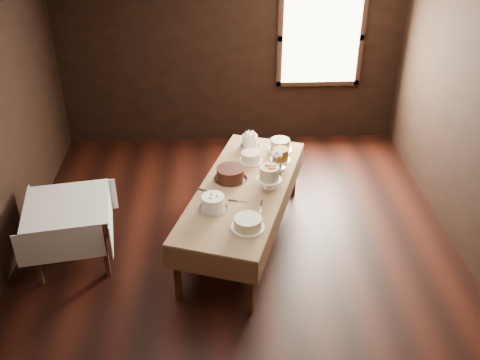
% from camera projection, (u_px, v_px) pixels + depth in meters
% --- Properties ---
extents(floor, '(5.00, 6.00, 0.01)m').
position_uv_depth(floor, '(241.00, 262.00, 6.12)').
color(floor, black).
rests_on(floor, ground).
extents(ceiling, '(5.00, 6.00, 0.01)m').
position_uv_depth(ceiling, '(241.00, 7.00, 4.64)').
color(ceiling, beige).
rests_on(ceiling, wall_back).
extents(wall_back, '(5.00, 0.02, 2.80)m').
position_uv_depth(wall_back, '(230.00, 52.00, 7.93)').
color(wall_back, black).
rests_on(wall_back, ground).
extents(window, '(1.10, 0.05, 1.30)m').
position_uv_depth(window, '(321.00, 38.00, 7.83)').
color(window, '#FFEABF').
rests_on(window, wall_back).
extents(display_table, '(1.64, 2.56, 0.74)m').
position_uv_depth(display_table, '(243.00, 191.00, 6.10)').
color(display_table, '#3F2111').
rests_on(display_table, ground).
extents(side_table, '(1.01, 1.01, 0.74)m').
position_uv_depth(side_table, '(67.00, 211.00, 5.82)').
color(side_table, '#3F2111').
rests_on(side_table, ground).
extents(cake_meringue, '(0.24, 0.24, 0.14)m').
position_uv_depth(cake_meringue, '(250.00, 141.00, 6.85)').
color(cake_meringue, silver).
rests_on(cake_meringue, display_table).
extents(cake_speckled, '(0.32, 0.32, 0.14)m').
position_uv_depth(cake_speckled, '(280.00, 145.00, 6.76)').
color(cake_speckled, white).
rests_on(cake_speckled, display_table).
extents(cake_lattice, '(0.31, 0.31, 0.11)m').
position_uv_depth(cake_lattice, '(251.00, 157.00, 6.53)').
color(cake_lattice, white).
rests_on(cake_lattice, display_table).
extents(cake_caramel, '(0.25, 0.25, 0.27)m').
position_uv_depth(cake_caramel, '(280.00, 160.00, 6.34)').
color(cake_caramel, white).
rests_on(cake_caramel, display_table).
extents(cake_chocolate, '(0.39, 0.39, 0.15)m').
position_uv_depth(cake_chocolate, '(230.00, 174.00, 6.17)').
color(cake_chocolate, silver).
rests_on(cake_chocolate, display_table).
extents(cake_flowers, '(0.30, 0.30, 0.28)m').
position_uv_depth(cake_flowers, '(269.00, 179.00, 5.98)').
color(cake_flowers, white).
rests_on(cake_flowers, display_table).
extents(cake_swirl, '(0.32, 0.32, 0.15)m').
position_uv_depth(cake_swirl, '(213.00, 203.00, 5.67)').
color(cake_swirl, silver).
rests_on(cake_swirl, display_table).
extents(cake_cream, '(0.34, 0.34, 0.12)m').
position_uv_depth(cake_cream, '(248.00, 223.00, 5.40)').
color(cake_cream, white).
rests_on(cake_cream, display_table).
extents(cake_server_a, '(0.24, 0.08, 0.01)m').
position_uv_depth(cake_server_a, '(244.00, 202.00, 5.81)').
color(cake_server_a, silver).
rests_on(cake_server_a, display_table).
extents(cake_server_b, '(0.06, 0.24, 0.01)m').
position_uv_depth(cake_server_b, '(261.00, 209.00, 5.69)').
color(cake_server_b, silver).
rests_on(cake_server_b, display_table).
extents(cake_server_c, '(0.09, 0.24, 0.01)m').
position_uv_depth(cake_server_c, '(242.00, 172.00, 6.32)').
color(cake_server_c, silver).
rests_on(cake_server_c, display_table).
extents(cake_server_e, '(0.22, 0.14, 0.01)m').
position_uv_depth(cake_server_e, '(211.00, 192.00, 5.97)').
color(cake_server_e, silver).
rests_on(cake_server_e, display_table).
extents(flower_vase, '(0.16, 0.16, 0.12)m').
position_uv_depth(flower_vase, '(276.00, 173.00, 6.20)').
color(flower_vase, '#2D2823').
rests_on(flower_vase, display_table).
extents(flower_bouquet, '(0.14, 0.14, 0.20)m').
position_uv_depth(flower_bouquet, '(277.00, 159.00, 6.11)').
color(flower_bouquet, white).
rests_on(flower_bouquet, flower_vase).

